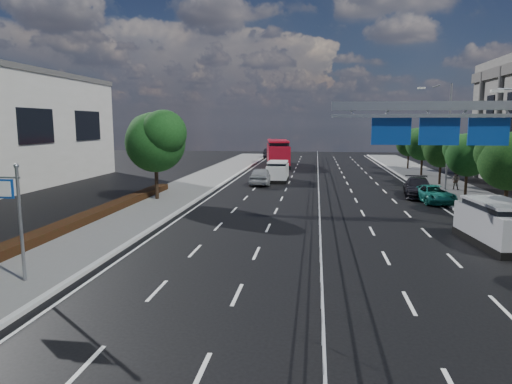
{
  "coord_description": "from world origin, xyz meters",
  "views": [
    {
      "loc": [
        -0.26,
        -14.45,
        5.7
      ],
      "look_at": [
        -3.12,
        7.33,
        2.4
      ],
      "focal_mm": 32.0,
      "sensor_mm": 36.0,
      "label": 1
    }
  ],
  "objects_px": {
    "red_bus": "(278,152)",
    "silver_minivan": "(498,224)",
    "toilet_sign": "(7,203)",
    "near_car_dark": "(270,153)",
    "white_minivan": "(278,171)",
    "pedestrian_b": "(456,180)",
    "near_car_silver": "(261,176)",
    "parked_car_dark": "(418,187)",
    "parked_car_teal": "(434,194)",
    "overhead_gantry": "(455,125)"
  },
  "relations": [
    {
      "from": "red_bus",
      "to": "near_car_silver",
      "type": "xyz_separation_m",
      "value": [
        0.08,
        -19.73,
        -1.0
      ]
    },
    {
      "from": "white_minivan",
      "to": "red_bus",
      "type": "distance_m",
      "value": 17.1
    },
    {
      "from": "parked_car_teal",
      "to": "near_car_silver",
      "type": "bearing_deg",
      "value": 141.16
    },
    {
      "from": "toilet_sign",
      "to": "red_bus",
      "type": "height_order",
      "value": "toilet_sign"
    },
    {
      "from": "toilet_sign",
      "to": "near_car_dark",
      "type": "bearing_deg",
      "value": 87.22
    },
    {
      "from": "near_car_silver",
      "to": "near_car_dark",
      "type": "distance_m",
      "value": 34.12
    },
    {
      "from": "overhead_gantry",
      "to": "white_minivan",
      "type": "xyz_separation_m",
      "value": [
        -10.74,
        20.68,
        -4.62
      ]
    },
    {
      "from": "toilet_sign",
      "to": "overhead_gantry",
      "type": "relative_size",
      "value": 0.42
    },
    {
      "from": "toilet_sign",
      "to": "pedestrian_b",
      "type": "distance_m",
      "value": 34.49
    },
    {
      "from": "silver_minivan",
      "to": "red_bus",
      "type": "bearing_deg",
      "value": 102.86
    },
    {
      "from": "red_bus",
      "to": "parked_car_dark",
      "type": "xyz_separation_m",
      "value": [
        13.2,
        -25.38,
        -1.08
      ]
    },
    {
      "from": "red_bus",
      "to": "pedestrian_b",
      "type": "bearing_deg",
      "value": -59.19
    },
    {
      "from": "toilet_sign",
      "to": "pedestrian_b",
      "type": "bearing_deg",
      "value": 49.07
    },
    {
      "from": "red_bus",
      "to": "overhead_gantry",
      "type": "bearing_deg",
      "value": -79.37
    },
    {
      "from": "red_bus",
      "to": "near_car_dark",
      "type": "xyz_separation_m",
      "value": [
        -2.5,
        14.3,
        -1.02
      ]
    },
    {
      "from": "parked_car_dark",
      "to": "pedestrian_b",
      "type": "xyz_separation_m",
      "value": [
        3.84,
        3.64,
        0.16
      ]
    },
    {
      "from": "white_minivan",
      "to": "silver_minivan",
      "type": "height_order",
      "value": "silver_minivan"
    },
    {
      "from": "red_bus",
      "to": "silver_minivan",
      "type": "xyz_separation_m",
      "value": [
        13.73,
        -39.93,
        -0.78
      ]
    },
    {
      "from": "overhead_gantry",
      "to": "near_car_dark",
      "type": "distance_m",
      "value": 54.24
    },
    {
      "from": "white_minivan",
      "to": "toilet_sign",
      "type": "bearing_deg",
      "value": -103.06
    },
    {
      "from": "parked_car_teal",
      "to": "overhead_gantry",
      "type": "bearing_deg",
      "value": -106.7
    },
    {
      "from": "near_car_dark",
      "to": "parked_car_teal",
      "type": "relative_size",
      "value": 1.07
    },
    {
      "from": "toilet_sign",
      "to": "near_car_silver",
      "type": "distance_m",
      "value": 28.66
    },
    {
      "from": "red_bus",
      "to": "silver_minivan",
      "type": "relative_size",
      "value": 2.25
    },
    {
      "from": "near_car_silver",
      "to": "pedestrian_b",
      "type": "distance_m",
      "value": 17.08
    },
    {
      "from": "silver_minivan",
      "to": "pedestrian_b",
      "type": "distance_m",
      "value": 18.49
    },
    {
      "from": "toilet_sign",
      "to": "pedestrian_b",
      "type": "relative_size",
      "value": 2.85
    },
    {
      "from": "toilet_sign",
      "to": "white_minivan",
      "type": "relative_size",
      "value": 0.94
    },
    {
      "from": "near_car_dark",
      "to": "parked_car_dark",
      "type": "distance_m",
      "value": 42.67
    },
    {
      "from": "red_bus",
      "to": "parked_car_dark",
      "type": "bearing_deg",
      "value": -69.8
    },
    {
      "from": "parked_car_dark",
      "to": "overhead_gantry",
      "type": "bearing_deg",
      "value": -87.15
    },
    {
      "from": "overhead_gantry",
      "to": "white_minivan",
      "type": "bearing_deg",
      "value": 117.44
    },
    {
      "from": "overhead_gantry",
      "to": "parked_car_teal",
      "type": "height_order",
      "value": "overhead_gantry"
    },
    {
      "from": "near_car_silver",
      "to": "silver_minivan",
      "type": "height_order",
      "value": "silver_minivan"
    },
    {
      "from": "near_car_silver",
      "to": "parked_car_teal",
      "type": "xyz_separation_m",
      "value": [
        13.66,
        -8.31,
        -0.19
      ]
    },
    {
      "from": "toilet_sign",
      "to": "near_car_dark",
      "type": "relative_size",
      "value": 0.9
    },
    {
      "from": "toilet_sign",
      "to": "near_car_dark",
      "type": "height_order",
      "value": "toilet_sign"
    },
    {
      "from": "near_car_dark",
      "to": "parked_car_dark",
      "type": "xyz_separation_m",
      "value": [
        15.7,
        -39.68,
        -0.06
      ]
    },
    {
      "from": "white_minivan",
      "to": "near_car_silver",
      "type": "xyz_separation_m",
      "value": [
        -1.36,
        -2.71,
        -0.17
      ]
    },
    {
      "from": "parked_car_dark",
      "to": "pedestrian_b",
      "type": "height_order",
      "value": "pedestrian_b"
    },
    {
      "from": "parked_car_teal",
      "to": "parked_car_dark",
      "type": "relative_size",
      "value": 0.88
    },
    {
      "from": "silver_minivan",
      "to": "near_car_dark",
      "type": "bearing_deg",
      "value": 100.55
    },
    {
      "from": "parked_car_teal",
      "to": "pedestrian_b",
      "type": "xyz_separation_m",
      "value": [
        3.3,
        6.29,
        0.28
      ]
    },
    {
      "from": "parked_car_teal",
      "to": "white_minivan",
      "type": "bearing_deg",
      "value": 130.61
    },
    {
      "from": "silver_minivan",
      "to": "parked_car_teal",
      "type": "height_order",
      "value": "silver_minivan"
    },
    {
      "from": "silver_minivan",
      "to": "white_minivan",
      "type": "bearing_deg",
      "value": 112.11
    },
    {
      "from": "toilet_sign",
      "to": "pedestrian_b",
      "type": "xyz_separation_m",
      "value": [
        22.56,
        26.01,
        -2.04
      ]
    },
    {
      "from": "pedestrian_b",
      "to": "red_bus",
      "type": "bearing_deg",
      "value": -20.08
    },
    {
      "from": "near_car_silver",
      "to": "near_car_dark",
      "type": "relative_size",
      "value": 0.99
    },
    {
      "from": "white_minivan",
      "to": "pedestrian_b",
      "type": "height_order",
      "value": "white_minivan"
    }
  ]
}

